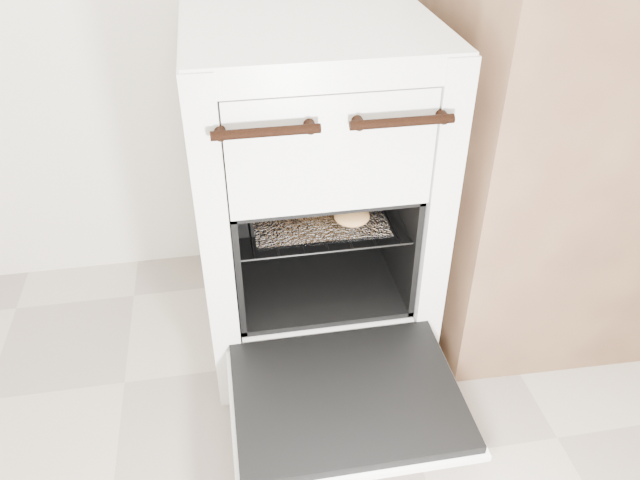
{
  "coord_description": "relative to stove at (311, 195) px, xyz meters",
  "views": [
    {
      "loc": [
        -0.03,
        -0.12,
        1.2
      ],
      "look_at": [
        0.17,
        1.07,
        0.36
      ],
      "focal_mm": 35.0,
      "sensor_mm": 36.0,
      "label": 1
    }
  ],
  "objects": [
    {
      "name": "oven_rack",
      "position": [
        0.0,
        -0.06,
        -0.0
      ],
      "size": [
        0.39,
        0.38,
        0.01
      ],
      "color": "black",
      "rests_on": "stove"
    },
    {
      "name": "counter",
      "position": [
        0.82,
        0.01,
        0.09
      ],
      "size": [
        1.01,
        0.69,
        0.99
      ],
      "primitive_type": "cube",
      "rotation": [
        0.0,
        0.0,
        -0.03
      ],
      "color": "brown",
      "rests_on": "ground"
    },
    {
      "name": "stove",
      "position": [
        0.0,
        0.0,
        0.0
      ],
      "size": [
        0.54,
        0.6,
        0.83
      ],
      "color": "silver",
      "rests_on": "ground"
    },
    {
      "name": "foil_sheet",
      "position": [
        0.0,
        -0.08,
        0.0
      ],
      "size": [
        0.31,
        0.27,
        0.01
      ],
      "primitive_type": "cube",
      "color": "silver",
      "rests_on": "oven_rack"
    },
    {
      "name": "oven_door",
      "position": [
        0.0,
        -0.46,
        -0.22
      ],
      "size": [
        0.49,
        0.38,
        0.03
      ],
      "color": "black",
      "rests_on": "stove"
    },
    {
      "name": "baked_rolls",
      "position": [
        0.03,
        -0.06,
        0.03
      ],
      "size": [
        0.27,
        0.24,
        0.04
      ],
      "color": "#E4A95B",
      "rests_on": "foil_sheet"
    }
  ]
}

